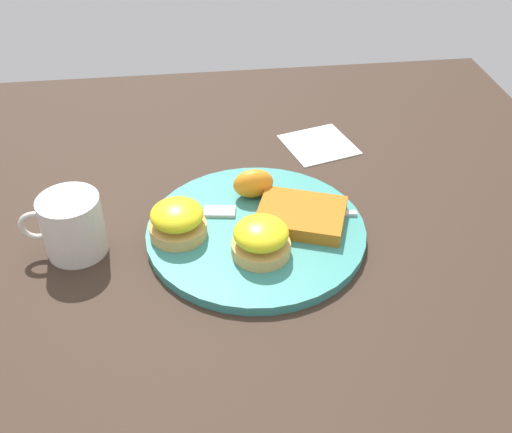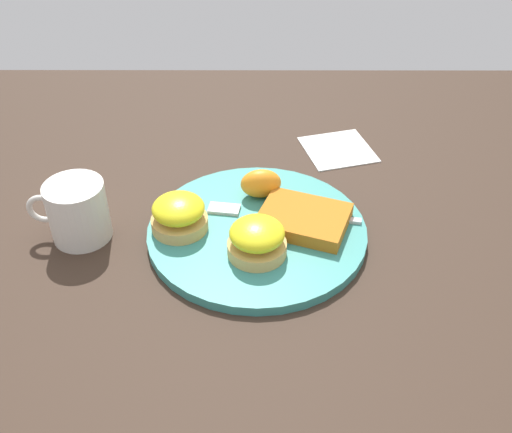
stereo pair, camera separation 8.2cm
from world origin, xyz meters
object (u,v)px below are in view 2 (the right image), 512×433
hashbrown_patty (303,219)px  orange_wedge (260,184)px  sandwich_benedict_right (254,239)px  fork (272,213)px  cup (75,213)px  sandwich_benedict_left (178,213)px

hashbrown_patty → orange_wedge: size_ratio=2.00×
sandwich_benedict_right → fork: bearing=-107.4°
hashbrown_patty → cup: (0.31, 0.01, 0.02)m
sandwich_benedict_right → hashbrown_patty: bearing=-138.1°
sandwich_benedict_left → hashbrown_patty: 0.17m
sandwich_benedict_left → sandwich_benedict_right: bearing=151.8°
sandwich_benedict_right → orange_wedge: 0.13m
sandwich_benedict_right → orange_wedge: sandwich_benedict_right is taller
sandwich_benedict_left → fork: bearing=-168.5°
orange_wedge → hashbrown_patty: bearing=130.8°
sandwich_benedict_left → cup: (0.14, 0.01, 0.00)m
orange_wedge → fork: 0.05m
hashbrown_patty → cup: size_ratio=1.09×
sandwich_benedict_left → hashbrown_patty: (-0.17, -0.00, -0.01)m
sandwich_benedict_right → hashbrown_patty: 0.09m
sandwich_benedict_left → sandwich_benedict_right: size_ratio=1.00×
sandwich_benedict_right → orange_wedge: (-0.01, -0.13, -0.00)m
sandwich_benedict_right → hashbrown_patty: sandwich_benedict_right is taller
sandwich_benedict_left → orange_wedge: 0.13m
sandwich_benedict_right → cup: bearing=-11.4°
sandwich_benedict_left → orange_wedge: sandwich_benedict_left is taller
sandwich_benedict_right → sandwich_benedict_left: bearing=-28.2°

